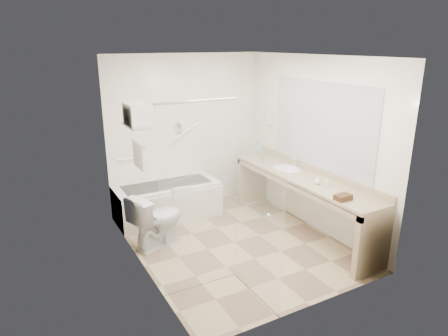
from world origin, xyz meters
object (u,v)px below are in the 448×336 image
vanity_counter (302,190)px  water_bottle_left (258,149)px  toilet (157,220)px  bathtub (168,201)px  amenity_basket (343,197)px

vanity_counter → water_bottle_left: bearing=87.2°
toilet → water_bottle_left: (2.04, 0.65, 0.58)m
bathtub → vanity_counter: 2.09m
amenity_basket → water_bottle_left: bearing=84.4°
bathtub → vanity_counter: size_ratio=0.59×
toilet → amenity_basket: bearing=-150.2°
vanity_counter → toilet: bearing=163.2°
toilet → bathtub: bearing=-49.9°
toilet → vanity_counter: bearing=-127.1°
bathtub → amenity_basket: amenity_basket is taller
toilet → amenity_basket: size_ratio=3.82×
water_bottle_left → toilet: bearing=-162.2°
bathtub → water_bottle_left: water_bottle_left is taller
bathtub → toilet: size_ratio=2.11×
vanity_counter → toilet: size_ratio=3.56×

